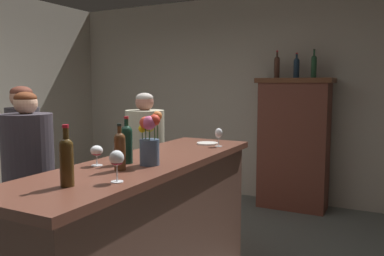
{
  "coord_description": "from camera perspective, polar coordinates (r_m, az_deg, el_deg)",
  "views": [
    {
      "loc": [
        1.97,
        -2.19,
        1.58
      ],
      "look_at": [
        0.63,
        0.42,
        1.25
      ],
      "focal_mm": 36.66,
      "sensor_mm": 36.0,
      "label": 1
    }
  ],
  "objects": [
    {
      "name": "cheese_plate",
      "position": [
        3.37,
        2.25,
        -2.24
      ],
      "size": [
        0.18,
        0.18,
        0.01
      ],
      "primitive_type": "cylinder",
      "color": "white",
      "rests_on": "bar_counter"
    },
    {
      "name": "wine_bottle_merlot",
      "position": [
        2.37,
        -10.47,
        -3.07
      ],
      "size": [
        0.07,
        0.07,
        0.28
      ],
      "color": "#4E2E18",
      "rests_on": "bar_counter"
    },
    {
      "name": "display_bottle_midleft",
      "position": [
        5.09,
        14.96,
        8.59
      ],
      "size": [
        0.07,
        0.07,
        0.31
      ],
      "color": "#192C3D",
      "rests_on": "display_cabinet"
    },
    {
      "name": "patron_in_grey",
      "position": [
        3.97,
        -6.8,
        -4.87
      ],
      "size": [
        0.39,
        0.39,
        1.5
      ],
      "rotation": [
        0.0,
        0.0,
        -0.81
      ],
      "color": "maroon",
      "rests_on": "ground"
    },
    {
      "name": "wine_glass_rear",
      "position": [
        2.53,
        -13.71,
        -3.37
      ],
      "size": [
        0.08,
        0.08,
        0.13
      ],
      "color": "white",
      "rests_on": "bar_counter"
    },
    {
      "name": "patron_near_entrance",
      "position": [
        4.0,
        -23.19,
        -4.18
      ],
      "size": [
        0.3,
        0.3,
        1.56
      ],
      "rotation": [
        0.0,
        0.0,
        -0.06
      ],
      "color": "maroon",
      "rests_on": "ground"
    },
    {
      "name": "patron_redhead",
      "position": [
        3.31,
        -22.59,
        -7.33
      ],
      "size": [
        0.38,
        0.38,
        1.52
      ],
      "rotation": [
        0.0,
        0.0,
        0.27
      ],
      "color": "brown",
      "rests_on": "ground"
    },
    {
      "name": "bar_counter",
      "position": [
        2.82,
        -6.49,
        -15.3
      ],
      "size": [
        0.65,
        2.27,
        1.07
      ],
      "color": "brown",
      "rests_on": "ground"
    },
    {
      "name": "wine_bottle_malbec",
      "position": [
        2.06,
        -17.78,
        -4.32
      ],
      "size": [
        0.07,
        0.07,
        0.31
      ],
      "color": "#412E12",
      "rests_on": "bar_counter"
    },
    {
      "name": "display_bottle_center",
      "position": [
        5.05,
        17.3,
        8.68
      ],
      "size": [
        0.07,
        0.07,
        0.35
      ],
      "color": "#224A2E",
      "rests_on": "display_cabinet"
    },
    {
      "name": "wine_bottle_rose",
      "position": [
        2.56,
        -9.48,
        -2.05
      ],
      "size": [
        0.08,
        0.08,
        0.31
      ],
      "color": "#133224",
      "rests_on": "bar_counter"
    },
    {
      "name": "flower_arrangement",
      "position": [
        2.48,
        -6.17,
        -1.59
      ],
      "size": [
        0.14,
        0.14,
        0.34
      ],
      "color": "#415772",
      "rests_on": "bar_counter"
    },
    {
      "name": "display_cabinet",
      "position": [
        5.14,
        14.57,
        -1.85
      ],
      "size": [
        0.92,
        0.46,
        1.66
      ],
      "color": "brown",
      "rests_on": "ground"
    },
    {
      "name": "display_bottle_left",
      "position": [
        5.15,
        12.25,
        8.78
      ],
      "size": [
        0.07,
        0.07,
        0.35
      ],
      "color": "#4A2C21",
      "rests_on": "display_cabinet"
    },
    {
      "name": "wine_glass_front",
      "position": [
        3.22,
        3.9,
        -0.82
      ],
      "size": [
        0.06,
        0.06,
        0.15
      ],
      "color": "white",
      "rests_on": "bar_counter"
    },
    {
      "name": "wine_glass_mid",
      "position": [
        2.08,
        -10.9,
        -4.52
      ],
      "size": [
        0.08,
        0.08,
        0.17
      ],
      "color": "white",
      "rests_on": "bar_counter"
    },
    {
      "name": "wall_back",
      "position": [
        5.64,
        6.83,
        4.45
      ],
      "size": [
        5.46,
        0.12,
        2.79
      ],
      "primitive_type": "cube",
      "color": "#BBB0A0",
      "rests_on": "ground"
    }
  ]
}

